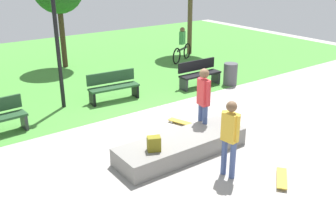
{
  "coord_description": "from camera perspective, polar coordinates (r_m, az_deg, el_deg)",
  "views": [
    {
      "loc": [
        -5.3,
        -7.43,
        4.21
      ],
      "look_at": [
        -0.51,
        -0.85,
        1.15
      ],
      "focal_mm": 40.21,
      "sensor_mm": 36.0,
      "label": 1
    }
  ],
  "objects": [
    {
      "name": "backpack_on_ledge",
      "position": [
        8.0,
        -2.15,
        -6.48
      ],
      "size": [
        0.34,
        0.3,
        0.32
      ],
      "primitive_type": "cube",
      "rotation": [
        0.0,
        0.0,
        5.86
      ],
      "color": "olive",
      "rests_on": "concrete_ledge"
    },
    {
      "name": "skater_performing_trick",
      "position": [
        7.63,
        9.36,
        -4.9
      ],
      "size": [
        0.24,
        0.43,
        1.65
      ],
      "color": "#3F5184",
      "rests_on": "ground_plane"
    },
    {
      "name": "park_bench_far_left",
      "position": [
        12.02,
        -8.32,
        2.3
      ],
      "size": [
        1.63,
        0.6,
        0.91
      ],
      "color": "#1E4223",
      "rests_on": "ground_plane"
    },
    {
      "name": "cyclist_on_bicycle",
      "position": [
        16.71,
        2.16,
        8.22
      ],
      "size": [
        1.65,
        0.88,
        1.52
      ],
      "color": "black",
      "rests_on": "ground_plane"
    },
    {
      "name": "trash_bin",
      "position": [
        13.63,
        9.43,
        4.05
      ],
      "size": [
        0.49,
        0.49,
        0.79
      ],
      "primitive_type": "cylinder",
      "color": "#4C4C51",
      "rests_on": "ground_plane"
    },
    {
      "name": "lamp_post",
      "position": [
        11.3,
        -16.67,
        10.79
      ],
      "size": [
        0.28,
        0.28,
        4.01
      ],
      "color": "black",
      "rests_on": "ground_plane"
    },
    {
      "name": "skateboard_spare",
      "position": [
        10.27,
        2.09,
        -3.21
      ],
      "size": [
        0.45,
        0.82,
        0.08
      ],
      "color": "gold",
      "rests_on": "ground_plane"
    },
    {
      "name": "skateboard_by_ledge",
      "position": [
        8.11,
        16.87,
        -11.13
      ],
      "size": [
        0.75,
        0.66,
        0.08
      ],
      "color": "gold",
      "rests_on": "ground_plane"
    },
    {
      "name": "grass_lawn",
      "position": [
        16.6,
        -16.25,
        5.08
      ],
      "size": [
        26.6,
        12.56,
        0.01
      ],
      "primitive_type": "cube",
      "color": "#478C38",
      "rests_on": "ground_plane"
    },
    {
      "name": "park_bench_near_lamppost",
      "position": [
        13.31,
        4.73,
        4.26
      ],
      "size": [
        1.6,
        0.49,
        0.91
      ],
      "color": "black",
      "rests_on": "ground_plane"
    },
    {
      "name": "skater_watching",
      "position": [
        9.22,
        5.39,
        0.52
      ],
      "size": [
        0.25,
        0.42,
        1.79
      ],
      "color": "#3F5184",
      "rests_on": "ground_plane"
    },
    {
      "name": "ground_plane",
      "position": [
        10.05,
        -0.48,
        -4.16
      ],
      "size": [
        28.0,
        28.0,
        0.0
      ],
      "primitive_type": "plane",
      "color": "#9E9993"
    },
    {
      "name": "concrete_ledge",
      "position": [
        8.69,
        2.07,
        -6.84
      ],
      "size": [
        3.16,
        1.01,
        0.41
      ],
      "primitive_type": "cube",
      "color": "gray",
      "rests_on": "ground_plane"
    }
  ]
}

